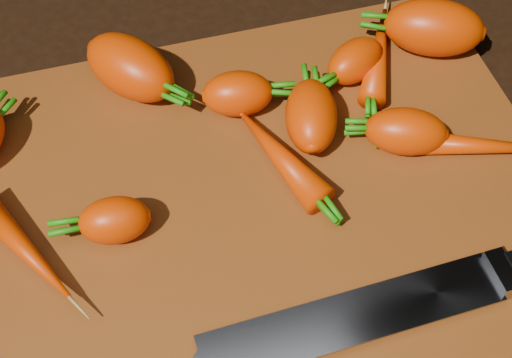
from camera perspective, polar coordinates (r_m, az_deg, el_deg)
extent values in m
cube|color=black|center=(0.60, 0.26, -2.71)|extent=(2.00, 2.00, 0.01)
cube|color=brown|center=(0.59, 0.26, -2.12)|extent=(0.50, 0.40, 0.01)
ellipsoid|color=#E53902|center=(0.56, -11.25, -3.26)|extent=(0.06, 0.04, 0.04)
ellipsoid|color=#E53902|center=(0.65, -10.03, 8.79)|extent=(0.10, 0.11, 0.05)
ellipsoid|color=#E53902|center=(0.61, 4.43, 5.05)|extent=(0.06, 0.09, 0.04)
ellipsoid|color=#E53902|center=(0.67, 7.93, 9.36)|extent=(0.07, 0.06, 0.04)
ellipsoid|color=#E53902|center=(0.63, -1.48, 6.84)|extent=(0.07, 0.05, 0.04)
ellipsoid|color=#E53902|center=(0.62, 11.89, 3.74)|extent=(0.08, 0.06, 0.04)
ellipsoid|color=#E53902|center=(0.69, 9.78, 9.91)|extent=(0.08, 0.12, 0.03)
ellipsoid|color=#E53902|center=(0.63, 17.35, 2.56)|extent=(0.13, 0.07, 0.02)
ellipsoid|color=#E53902|center=(0.59, 1.94, 1.82)|extent=(0.06, 0.11, 0.03)
ellipsoid|color=#E53902|center=(0.70, 14.03, 11.68)|extent=(0.11, 0.09, 0.05)
ellipsoid|color=#E53902|center=(0.58, -18.25, -5.07)|extent=(0.08, 0.12, 0.03)
cube|color=gray|center=(0.53, 8.41, -10.74)|extent=(0.02, 0.04, 0.02)
cube|color=black|center=(0.55, 15.29, -8.49)|extent=(0.13, 0.03, 0.02)
cylinder|color=#B2B2B7|center=(0.54, 13.66, -8.65)|extent=(0.01, 0.01, 0.00)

